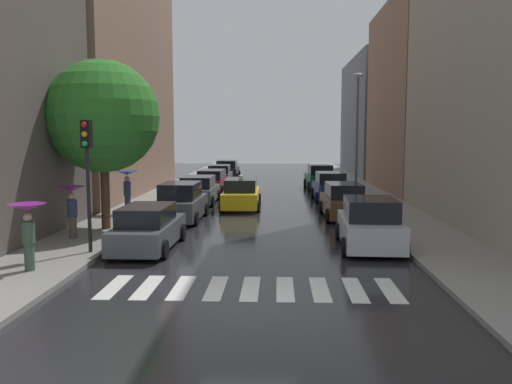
{
  "coord_description": "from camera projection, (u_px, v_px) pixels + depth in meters",
  "views": [
    {
      "loc": [
        0.69,
        -11.83,
        3.99
      ],
      "look_at": [
        -0.54,
        17.69,
        0.72
      ],
      "focal_mm": 36.56,
      "sensor_mm": 36.0,
      "label": 1
    }
  ],
  "objects": [
    {
      "name": "traffic_light_left_corner",
      "position": [
        87.0,
        156.0,
        16.76
      ],
      "size": [
        0.3,
        0.42,
        4.3
      ],
      "color": "black",
      "rests_on": "sidewalk_left"
    },
    {
      "name": "parked_car_right_second",
      "position": [
        343.0,
        202.0,
        24.95
      ],
      "size": [
        2.07,
        4.44,
        1.69
      ],
      "rotation": [
        0.0,
        0.0,
        1.6
      ],
      "color": "brown",
      "rests_on": "ground"
    },
    {
      "name": "pedestrian_near_tree",
      "position": [
        127.0,
        182.0,
        25.37
      ],
      "size": [
        1.12,
        1.12,
        2.08
      ],
      "rotation": [
        0.0,
        0.0,
        0.64
      ],
      "color": "navy",
      "rests_on": "sidewalk_left"
    },
    {
      "name": "parked_car_left_third",
      "position": [
        199.0,
        191.0,
        30.14
      ],
      "size": [
        2.17,
        4.56,
        1.61
      ],
      "rotation": [
        0.0,
        0.0,
        1.56
      ],
      "color": "#474C51",
      "rests_on": "ground"
    },
    {
      "name": "parked_car_left_fifth",
      "position": [
        220.0,
        176.0,
        41.28
      ],
      "size": [
        2.04,
        4.13,
        1.6
      ],
      "rotation": [
        0.0,
        0.0,
        1.59
      ],
      "color": "#474C51",
      "rests_on": "ground"
    },
    {
      "name": "parked_car_right_fourth",
      "position": [
        320.0,
        178.0,
        38.28
      ],
      "size": [
        2.19,
        4.15,
        1.8
      ],
      "rotation": [
        0.0,
        0.0,
        1.62
      ],
      "color": "#0C4C2D",
      "rests_on": "ground"
    },
    {
      "name": "taxi_midroad",
      "position": [
        241.0,
        194.0,
        28.24
      ],
      "size": [
        2.11,
        4.69,
        1.81
      ],
      "rotation": [
        0.0,
        0.0,
        1.58
      ],
      "color": "yellow",
      "rests_on": "ground"
    },
    {
      "name": "building_right_mid",
      "position": [
        427.0,
        99.0,
        36.07
      ],
      "size": [
        6.0,
        12.94,
        12.91
      ],
      "primitive_type": "cube",
      "color": "#8C6B56",
      "rests_on": "ground"
    },
    {
      "name": "parked_car_right_third",
      "position": [
        330.0,
        187.0,
        31.56
      ],
      "size": [
        2.13,
        4.08,
        1.73
      ],
      "rotation": [
        0.0,
        0.0,
        1.61
      ],
      "color": "navy",
      "rests_on": "ground"
    },
    {
      "name": "crosswalk_stripes",
      "position": [
        251.0,
        288.0,
        13.55
      ],
      "size": [
        7.65,
        2.2,
        0.01
      ],
      "color": "silver",
      "rests_on": "ground"
    },
    {
      "name": "pedestrian_foreground",
      "position": [
        28.0,
        221.0,
        14.64
      ],
      "size": [
        1.03,
        1.03,
        1.91
      ],
      "rotation": [
        0.0,
        0.0,
        0.3
      ],
      "color": "#38513D",
      "rests_on": "sidewalk_left"
    },
    {
      "name": "building_right_far",
      "position": [
        381.0,
        117.0,
        51.96
      ],
      "size": [
        6.0,
        16.63,
        11.43
      ],
      "primitive_type": "cube",
      "color": "slate",
      "rests_on": "ground"
    },
    {
      "name": "pedestrian_by_kerb",
      "position": [
        72.0,
        201.0,
        19.23
      ],
      "size": [
        0.98,
        0.98,
        1.94
      ],
      "rotation": [
        0.0,
        0.0,
        5.49
      ],
      "color": "brown",
      "rests_on": "sidewalk_left"
    },
    {
      "name": "parked_car_left_second",
      "position": [
        181.0,
        203.0,
        24.16
      ],
      "size": [
        2.1,
        4.4,
        1.79
      ],
      "rotation": [
        0.0,
        0.0,
        1.55
      ],
      "color": "#474C51",
      "rests_on": "ground"
    },
    {
      "name": "sidewalk_right",
      "position": [
        362.0,
        192.0,
        35.77
      ],
      "size": [
        3.0,
        72.0,
        0.15
      ],
      "primitive_type": "cube",
      "color": "gray",
      "rests_on": "ground"
    },
    {
      "name": "lamp_post_right",
      "position": [
        357.0,
        127.0,
        31.93
      ],
      "size": [
        0.6,
        0.28,
        7.55
      ],
      "color": "#595B60",
      "rests_on": "sidewalk_right"
    },
    {
      "name": "street_tree_left",
      "position": [
        103.0,
        117.0,
        20.91
      ],
      "size": [
        4.53,
        4.53,
        6.83
      ],
      "color": "#513823",
      "rests_on": "sidewalk_left"
    },
    {
      "name": "ground_plane",
      "position": [
        268.0,
        193.0,
        36.05
      ],
      "size": [
        28.0,
        72.0,
        0.04
      ],
      "primitive_type": "cube",
      "color": "#242427"
    },
    {
      "name": "parked_car_left_sixth",
      "position": [
        227.0,
        170.0,
        47.16
      ],
      "size": [
        2.16,
        4.7,
        1.68
      ],
      "rotation": [
        0.0,
        0.0,
        1.58
      ],
      "color": "black",
      "rests_on": "ground"
    },
    {
      "name": "sidewalk_left",
      "position": [
        174.0,
        191.0,
        36.31
      ],
      "size": [
        3.0,
        72.0,
        0.15
      ],
      "primitive_type": "cube",
      "color": "gray",
      "rests_on": "ground"
    },
    {
      "name": "parked_car_left_fourth",
      "position": [
        212.0,
        182.0,
        35.92
      ],
      "size": [
        2.17,
        4.75,
        1.58
      ],
      "rotation": [
        0.0,
        0.0,
        1.53
      ],
      "color": "maroon",
      "rests_on": "ground"
    },
    {
      "name": "building_left_mid",
      "position": [
        97.0,
        4.0,
        33.6
      ],
      "size": [
        6.0,
        18.59,
        24.7
      ],
      "primitive_type": "cube",
      "color": "#8C6B56",
      "rests_on": "ground"
    },
    {
      "name": "parked_car_left_nearest",
      "position": [
        148.0,
        229.0,
        18.11
      ],
      "size": [
        2.02,
        4.53,
        1.56
      ],
      "rotation": [
        0.0,
        0.0,
        1.56
      ],
      "color": "#474C51",
      "rests_on": "ground"
    },
    {
      "name": "parked_car_right_nearest",
      "position": [
        370.0,
        225.0,
        18.25
      ],
      "size": [
        2.29,
        4.28,
        1.79
      ],
      "rotation": [
        0.0,
        0.0,
        1.53
      ],
      "color": "#B2B7BF",
      "rests_on": "ground"
    }
  ]
}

